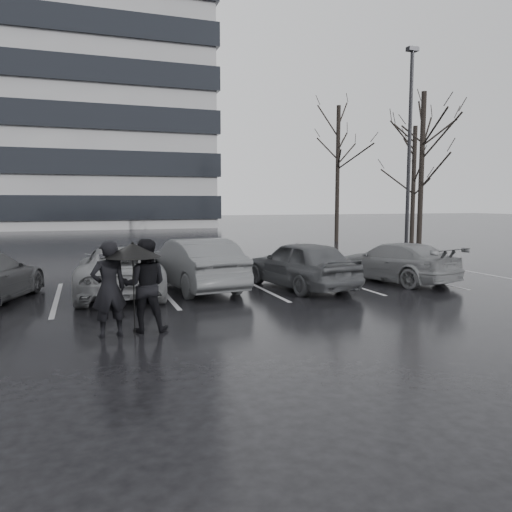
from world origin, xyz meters
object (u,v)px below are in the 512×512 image
Objects in this scene: pedestrian_left at (109,289)px; pedestrian_right at (145,285)px; lamp_post at (409,163)px; car_main at (301,264)px; tree_north at (338,174)px; car_west_a at (195,264)px; car_east at (394,262)px; tree_ne at (413,186)px; car_west_b at (119,270)px; tree_east at (421,173)px.

pedestrian_left is 1.00× the size of pedestrian_right.
car_main is at bearing -143.48° from lamp_post.
tree_north is at bearing -131.75° from car_main.
car_main is 10.39m from lamp_post.
tree_north is (9.28, 15.10, 3.54)m from car_main.
car_west_a is at bearing -25.65° from car_main.
car_main is 3.08m from car_west_a.
lamp_post is at bearing -143.73° from car_east.
car_west_a is 19.56m from tree_ne.
tree_north is at bearing -138.67° from car_west_a.
car_west_b is 4.48m from pedestrian_left.
car_west_a reaches higher than car_east.
tree_north is at bearing -132.17° from car_west_b.
pedestrian_left is 0.21× the size of tree_north.
car_east is at bearing 165.63° from car_west_a.
tree_east reaches higher than pedestrian_left.
tree_east reaches higher than car_west_a.
car_west_a is at bearing -130.62° from tree_north.
tree_east is at bearing -146.27° from car_east.
pedestrian_left is at bearing 86.79° from car_west_b.
tree_ne reaches higher than pedestrian_right.
pedestrian_left is 16.81m from lamp_post.
pedestrian_right is at bearing -138.51° from tree_ne.
car_main is 0.52× the size of tree_east.
lamp_post is (12.96, 5.08, 3.57)m from car_west_b.
lamp_post reaches higher than tree_east.
tree_north reaches higher than car_main.
lamp_post is at bearing -163.29° from car_west_a.
tree_north reaches higher than pedestrian_right.
tree_east is at bearing -151.54° from car_west_b.
car_main is at bearing -121.56° from tree_north.
car_west_b is 8.45m from car_east.
tree_east is 7.08m from tree_north.
tree_ne is at bearing -153.10° from pedestrian_left.
tree_ne is (17.67, 15.63, 2.59)m from pedestrian_right.
pedestrian_left reaches higher than car_west_b.
car_west_b is at bearing -154.42° from tree_east.
pedestrian_right is (0.68, 0.19, -0.00)m from pedestrian_left.
car_east is 0.46× the size of lamp_post.
lamp_post reaches higher than car_west_a.
car_east is at bearing -128.58° from lamp_post.
pedestrian_right is at bearing 95.70° from car_west_b.
pedestrian_right is at bearing -143.76° from lamp_post.
tree_north reaches higher than tree_ne.
tree_north reaches higher than car_east.
tree_east is at bearing -159.27° from car_west_a.
car_west_b is 2.62× the size of pedestrian_right.
tree_north is (14.17, 18.63, 3.34)m from pedestrian_right.
car_west_b is at bearing -109.92° from pedestrian_left.
lamp_post is (10.82, 4.99, 3.49)m from car_west_a.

